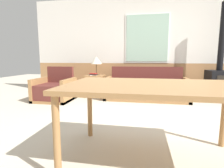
% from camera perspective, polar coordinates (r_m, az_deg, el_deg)
% --- Properties ---
extents(ground_plane, '(16.00, 16.00, 0.00)m').
position_cam_1_polar(ground_plane, '(2.64, 18.60, -14.60)').
color(ground_plane, beige).
extents(wall_back, '(7.20, 0.09, 2.70)m').
position_cam_1_polar(wall_back, '(5.07, 14.88, 11.94)').
color(wall_back, '#AD7A4C').
rests_on(wall_back, ground_plane).
extents(couch, '(2.02, 0.85, 0.80)m').
position_cam_1_polar(couch, '(4.48, 10.98, -1.74)').
color(couch, '#9E7042').
rests_on(couch, ground_plane).
extents(armchair, '(0.84, 0.79, 0.81)m').
position_cam_1_polar(armchair, '(4.47, -18.14, -1.96)').
color(armchair, '#9E7042').
rests_on(armchair, ground_plane).
extents(side_table, '(0.48, 0.48, 0.57)m').
position_cam_1_polar(side_table, '(4.65, -5.68, 1.47)').
color(side_table, '#9E7042').
rests_on(side_table, ground_plane).
extents(table_lamp, '(0.29, 0.29, 0.49)m').
position_cam_1_polar(table_lamp, '(4.69, -5.15, 7.58)').
color(table_lamp, '#4C3823').
rests_on(table_lamp, side_table).
extents(book_stack, '(0.19, 0.13, 0.07)m').
position_cam_1_polar(book_stack, '(4.56, -6.08, 3.16)').
color(book_stack, white).
rests_on(book_stack, side_table).
extents(dining_table, '(1.71, 1.00, 0.77)m').
position_cam_1_polar(dining_table, '(1.70, 14.08, -2.48)').
color(dining_table, '#9E7042').
rests_on(dining_table, ground_plane).
extents(wood_stove, '(0.54, 0.56, 2.30)m').
position_cam_1_polar(wood_stove, '(4.92, 31.69, 1.82)').
color(wood_stove, black).
rests_on(wood_stove, ground_plane).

